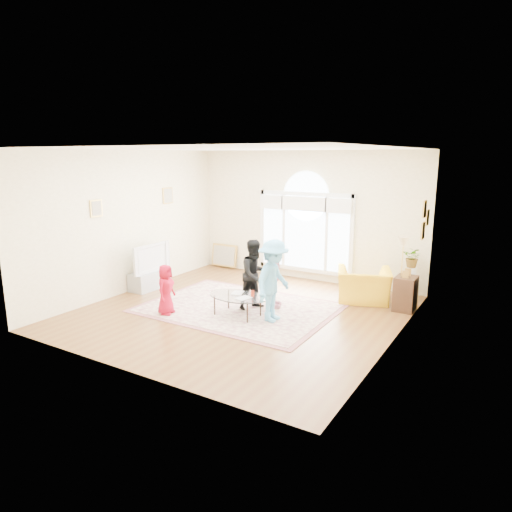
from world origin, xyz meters
The scene contains 17 objects.
ground centered at (0.00, 0.00, 0.00)m, with size 6.00×6.00×0.00m, color brown.
room_shell centered at (0.01, 2.83, 1.57)m, with size 6.00×6.00×6.00m.
area_rug centered at (-0.17, 0.19, 0.01)m, with size 3.60×2.60×0.02m, color beige.
rug_border centered at (-0.17, 0.19, 0.01)m, with size 3.80×2.80×0.01m, color #94595B.
tv_console centered at (-2.75, 0.30, 0.21)m, with size 0.45×1.00×0.42m, color #979BA0.
television centered at (-2.74, 0.30, 0.75)m, with size 0.18×1.14×0.66m.
coffee_table centered at (0.07, -0.23, 0.40)m, with size 1.27×0.85×0.54m.
armchair centered at (1.88, 1.94, 0.36)m, with size 1.10×0.96×0.71m, color yellow.
side_cabinet centered at (2.78, 1.83, 0.35)m, with size 0.40×0.50×0.70m, color black.
floor_lamp centered at (2.68, 1.80, 1.28)m, with size 0.28×0.28×1.51m.
plant_pedestal centered at (2.70, 2.67, 0.35)m, with size 0.20×0.20×0.70m, color white.
potted_plant centered at (2.70, 2.67, 0.92)m, with size 0.40×0.35×0.45m, color #33722D.
leaning_picture centered at (-2.42, 2.90, 0.00)m, with size 0.80×0.05×0.62m, color tan.
child_red centered at (-1.18, -0.86, 0.52)m, with size 0.49×0.32×0.99m, color #A40B24.
child_black centered at (0.15, 0.31, 0.73)m, with size 0.69×0.54×1.42m, color black.
child_pink centered at (0.43, 0.57, 0.72)m, with size 0.82×0.34×1.40m, color pink.
child_blue centered at (0.81, -0.12, 0.80)m, with size 1.00×0.58×1.55m, color #5CB0E5.
Camera 1 is at (4.74, -7.29, 3.08)m, focal length 32.00 mm.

